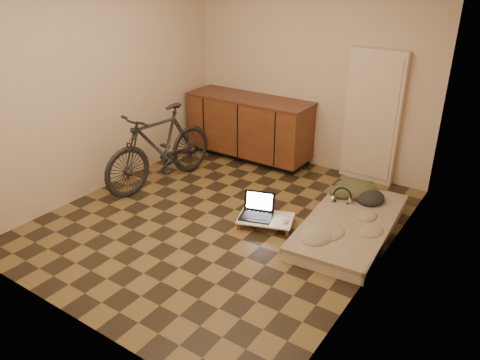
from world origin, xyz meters
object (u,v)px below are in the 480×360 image
Objects in this scene: bicycle at (160,143)px; laptop at (257,211)px; lap_desk at (266,219)px; futon at (350,225)px.

bicycle is 4.09× the size of laptop.
bicycle is at bearing 154.40° from lap_desk.
futon is 4.28× the size of laptop.
laptop is (-0.92, -0.40, 0.07)m from futon.
bicycle is at bearing 155.70° from laptop.
futon is at bearing 6.33° from lap_desk.
laptop is at bearing 162.64° from lap_desk.
futon reaches higher than lap_desk.
lap_desk is 0.13m from laptop.
bicycle is 2.56m from futon.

